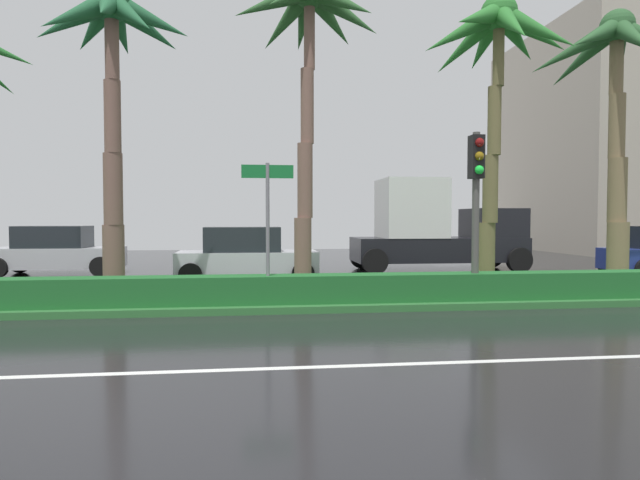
# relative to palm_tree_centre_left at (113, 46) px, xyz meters

# --- Properties ---
(ground_plane) EXTENTS (90.00, 42.00, 0.10)m
(ground_plane) POSITION_rel_palm_tree_centre_left_xyz_m (2.31, 0.89, -6.01)
(ground_plane) COLOR black
(near_lane_divider_stripe) EXTENTS (81.00, 0.14, 0.01)m
(near_lane_divider_stripe) POSITION_rel_palm_tree_centre_left_xyz_m (2.31, -6.11, -5.95)
(near_lane_divider_stripe) COLOR white
(near_lane_divider_stripe) RESTS_ON ground_plane
(median_strip) EXTENTS (85.50, 4.00, 0.15)m
(median_strip) POSITION_rel_palm_tree_centre_left_xyz_m (2.31, -0.11, -5.88)
(median_strip) COLOR #2D6B33
(median_strip) RESTS_ON ground_plane
(median_hedge) EXTENTS (76.50, 0.70, 0.60)m
(median_hedge) POSITION_rel_palm_tree_centre_left_xyz_m (2.31, -1.51, -5.51)
(median_hedge) COLOR #1E6028
(median_hedge) RESTS_ON median_strip
(palm_tree_centre_left) EXTENTS (3.60, 3.62, 7.26)m
(palm_tree_centre_left) POSITION_rel_palm_tree_centre_left_xyz_m (0.00, 0.00, 0.00)
(palm_tree_centre_left) COLOR brown
(palm_tree_centre_left) RESTS_ON median_strip
(palm_tree_centre) EXTENTS (3.80, 3.85, 7.92)m
(palm_tree_centre) POSITION_rel_palm_tree_centre_left_xyz_m (4.61, 0.33, 0.70)
(palm_tree_centre) COLOR brown
(palm_tree_centre) RESTS_ON median_strip
(palm_tree_centre_right) EXTENTS (4.11, 3.99, 7.43)m
(palm_tree_centre_right) POSITION_rel_palm_tree_centre_left_xyz_m (9.34, -0.01, 0.26)
(palm_tree_centre_right) COLOR brown
(palm_tree_centre_right) RESTS_ON median_strip
(palm_tree_mid_right) EXTENTS (4.59, 4.47, 7.48)m
(palm_tree_mid_right) POSITION_rel_palm_tree_centre_left_xyz_m (13.00, 0.57, 0.01)
(palm_tree_mid_right) COLOR #786546
(palm_tree_mid_right) RESTS_ON median_strip
(traffic_signal_median_right) EXTENTS (0.28, 0.43, 3.75)m
(traffic_signal_median_right) POSITION_rel_palm_tree_centre_left_xyz_m (8.15, -1.59, -3.23)
(traffic_signal_median_right) COLOR #4C4C47
(traffic_signal_median_right) RESTS_ON median_strip
(street_name_sign) EXTENTS (1.10, 0.08, 3.00)m
(street_name_sign) POSITION_rel_palm_tree_centre_left_xyz_m (3.51, -1.61, -3.88)
(street_name_sign) COLOR slate
(street_name_sign) RESTS_ON median_strip
(car_in_traffic_second) EXTENTS (4.30, 2.02, 1.72)m
(car_in_traffic_second) POSITION_rel_palm_tree_centre_left_xyz_m (-3.67, 6.88, -5.13)
(car_in_traffic_second) COLOR silver
(car_in_traffic_second) RESTS_ON ground_plane
(car_in_traffic_third) EXTENTS (4.30, 2.02, 1.72)m
(car_in_traffic_third) POSITION_rel_palm_tree_centre_left_xyz_m (2.98, 3.81, -5.13)
(car_in_traffic_third) COLOR silver
(car_in_traffic_third) RESTS_ON ground_plane
(box_truck_lead) EXTENTS (6.40, 2.64, 3.46)m
(box_truck_lead) POSITION_rel_palm_tree_centre_left_xyz_m (10.10, 6.73, -4.41)
(box_truck_lead) COLOR black
(box_truck_lead) RESTS_ON ground_plane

